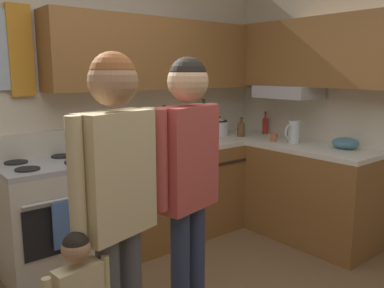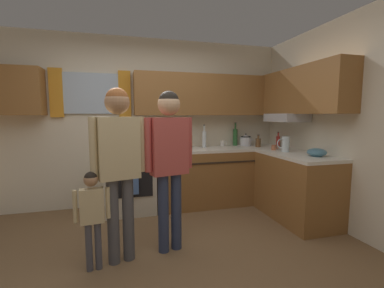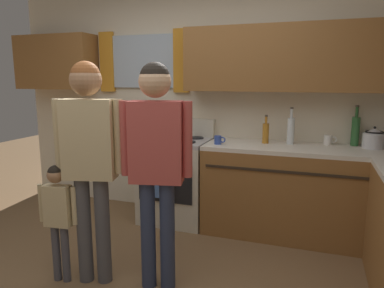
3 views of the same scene
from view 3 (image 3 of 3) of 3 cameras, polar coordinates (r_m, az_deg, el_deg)
back_wall_unit at (r=3.98m, az=2.42°, el=9.21°), size 4.60×0.42×2.60m
kitchen_counter_run at (r=3.40m, az=23.15°, el=-9.26°), size 2.11×1.79×0.90m
stove_oven at (r=3.95m, az=-2.49°, el=-5.45°), size 0.70×0.67×1.10m
bottle_oil_amber at (r=3.68m, az=11.63°, el=1.80°), size 0.06×0.06×0.29m
bottle_tall_clear at (r=3.68m, az=15.44°, el=2.15°), size 0.07×0.07×0.37m
bottle_wine_green at (r=3.81m, az=24.54°, el=2.00°), size 0.08×0.08×0.39m
mug_cobalt_blue at (r=3.57m, az=4.20°, el=0.65°), size 0.11×0.07×0.08m
mug_ceramic_white at (r=3.78m, az=20.86°, el=0.62°), size 0.13×0.08×0.09m
stovetop_kettle at (r=3.75m, az=26.97°, el=0.82°), size 0.27×0.20×0.21m
adult_holding_child at (r=2.71m, az=-16.03°, el=-0.58°), size 0.50×0.25×1.67m
adult_in_plaid at (r=2.54m, az=-5.71°, el=-1.10°), size 0.50×0.24×1.66m
small_child at (r=2.91m, az=-20.54°, el=-9.77°), size 0.31×0.12×0.92m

